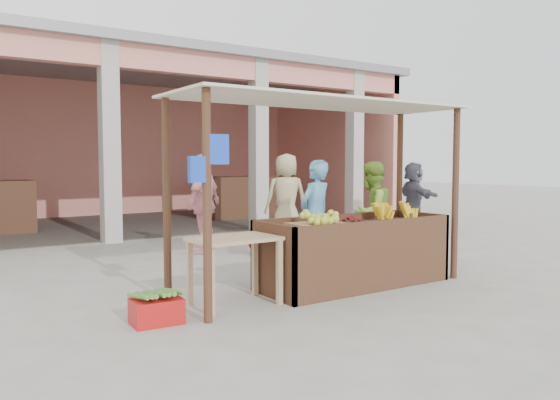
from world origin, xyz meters
TOP-DOWN VIEW (x-y plane):
  - ground at (0.00, 0.00)m, footprint 60.00×60.00m
  - market_building at (0.05, 8.93)m, footprint 14.40×6.40m
  - fruit_stall at (0.50, 0.00)m, footprint 2.60×0.95m
  - stall_awning at (-0.01, 0.06)m, footprint 4.09×1.35m
  - banana_heap at (1.26, 0.03)m, footprint 0.98×0.53m
  - melon_tray at (-0.09, 0.00)m, footprint 0.67×0.58m
  - berry_heap at (0.44, -0.01)m, footprint 0.39×0.32m
  - side_table at (-1.29, 0.00)m, footprint 0.99×0.68m
  - papaya_pile at (-1.29, 0.00)m, footprint 0.65×0.37m
  - red_crate at (-2.30, -0.19)m, footprint 0.51×0.38m
  - plantain_bundle at (-2.30, -0.19)m, footprint 0.41×0.29m
  - produce_sacks at (2.67, 5.52)m, footprint 0.99×0.74m
  - vendor_blue at (0.65, 1.03)m, footprint 0.77×0.64m
  - vendor_green at (1.65, 0.90)m, footprint 0.92×0.67m
  - motorcycle at (1.27, 2.48)m, footprint 1.24×1.82m
  - shopper_b at (-0.01, 3.42)m, footprint 1.24×1.13m
  - shopper_c at (2.06, 3.85)m, footprint 1.10×0.87m
  - shopper_d at (5.45, 3.50)m, footprint 1.15×1.71m

SIDE VIEW (x-z plane):
  - ground at x=0.00m, z-range 0.00..0.00m
  - red_crate at x=-2.30m, z-range 0.00..0.25m
  - plantain_bundle at x=-2.30m, z-range 0.25..0.34m
  - produce_sacks at x=2.67m, z-range 0.00..0.60m
  - fruit_stall at x=0.50m, z-range 0.00..0.80m
  - motorcycle at x=1.27m, z-range 0.00..0.90m
  - side_table at x=-1.29m, z-range 0.25..1.03m
  - shopper_d at x=5.45m, z-range 0.00..1.71m
  - vendor_green at x=1.65m, z-range 0.00..1.72m
  - berry_heap at x=0.44m, z-range 0.80..0.93m
  - papaya_pile at x=-1.29m, z-range 0.78..0.96m
  - vendor_blue at x=0.65m, z-range 0.00..1.76m
  - melon_tray at x=-0.09m, z-range 0.79..0.98m
  - banana_heap at x=1.26m, z-range 0.80..0.98m
  - shopper_b at x=-0.01m, z-range 0.00..1.89m
  - shopper_c at x=2.06m, z-range 0.00..1.99m
  - stall_awning at x=-0.01m, z-range 0.78..3.17m
  - market_building at x=0.05m, z-range 0.60..4.80m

